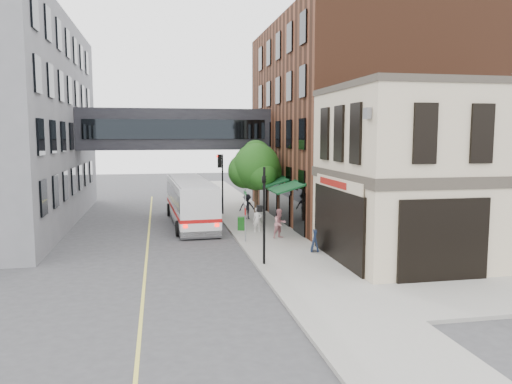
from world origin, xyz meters
name	(u,v)px	position (x,y,z in m)	size (l,w,h in m)	color
ground	(265,280)	(0.00, 0.00, 0.00)	(120.00, 120.00, 0.00)	#38383A
sidewalk_main	(251,221)	(2.00, 14.00, 0.07)	(4.00, 60.00, 0.15)	gray
corner_building	(436,174)	(8.97, 2.00, 4.21)	(10.19, 8.12, 8.45)	beige
brick_building	(354,123)	(9.98, 15.00, 6.99)	(13.76, 18.00, 14.00)	#4A2717
skyway_bridge	(175,129)	(-3.00, 18.00, 6.50)	(14.00, 3.18, 3.00)	black
traffic_signal_near	(263,203)	(0.37, 2.00, 2.98)	(0.44, 0.22, 4.60)	black
traffic_signal_far	(221,172)	(0.26, 17.00, 3.34)	(0.53, 0.28, 4.50)	black
street_sign_pole	(245,210)	(0.39, 7.00, 1.93)	(0.08, 0.75, 3.00)	gray
street_tree	(256,167)	(2.19, 13.22, 3.91)	(3.80, 3.20, 5.60)	#382619
lane_marking	(148,237)	(-5.00, 10.00, 0.01)	(0.12, 40.00, 0.01)	#D8CC4C
bus	(190,200)	(-2.21, 13.97, 1.68)	(3.10, 11.23, 3.00)	silver
pedestrian_a	(257,220)	(1.59, 9.56, 0.91)	(0.55, 0.36, 1.51)	silver
pedestrian_b	(280,223)	(2.50, 7.52, 1.00)	(0.83, 0.65, 1.70)	#C47E84
pedestrian_c	(247,206)	(1.81, 14.41, 1.04)	(1.15, 0.66, 1.78)	black
newspaper_box	(241,224)	(0.71, 10.34, 0.57)	(0.42, 0.37, 0.83)	#145A16
sandwich_board	(315,241)	(3.48, 3.97, 0.70)	(0.39, 0.61, 1.09)	#101A32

